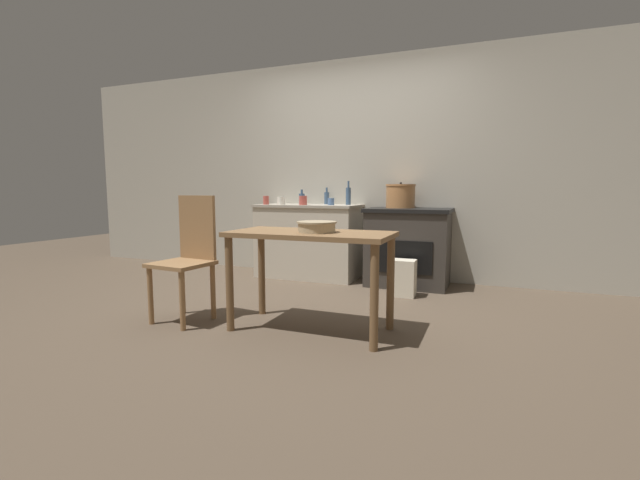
{
  "coord_description": "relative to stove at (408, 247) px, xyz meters",
  "views": [
    {
      "loc": [
        1.49,
        -3.35,
        1.02
      ],
      "look_at": [
        0.0,
        0.37,
        0.56
      ],
      "focal_mm": 24.0,
      "sensor_mm": 36.0,
      "label": 1
    }
  ],
  "objects": [
    {
      "name": "ground_plane",
      "position": [
        -0.67,
        -1.25,
        -0.42
      ],
      "size": [
        14.0,
        14.0,
        0.0
      ],
      "primitive_type": "plane",
      "color": "brown"
    },
    {
      "name": "wall_back",
      "position": [
        -0.67,
        0.33,
        0.86
      ],
      "size": [
        8.0,
        0.07,
        2.55
      ],
      "color": "#B2AD9E",
      "rests_on": "ground_plane"
    },
    {
      "name": "counter_cabinet",
      "position": [
        -1.18,
        0.02,
        0.01
      ],
      "size": [
        1.21,
        0.59,
        0.86
      ],
      "color": "beige",
      "rests_on": "ground_plane"
    },
    {
      "name": "stove",
      "position": [
        0.0,
        0.0,
        0.0
      ],
      "size": [
        0.89,
        0.63,
        0.84
      ],
      "color": "#38332D",
      "rests_on": "ground_plane"
    },
    {
      "name": "work_table",
      "position": [
        -0.39,
        -1.78,
        0.19
      ],
      "size": [
        1.18,
        0.56,
        0.73
      ],
      "color": "olive",
      "rests_on": "ground_plane"
    },
    {
      "name": "chair",
      "position": [
        -1.39,
        -1.89,
        0.1
      ],
      "size": [
        0.44,
        0.44,
        0.99
      ],
      "rotation": [
        0.0,
        0.0,
        -0.1
      ],
      "color": "#997047",
      "rests_on": "ground_plane"
    },
    {
      "name": "flour_sack",
      "position": [
        0.04,
        -0.51,
        -0.24
      ],
      "size": [
        0.26,
        0.18,
        0.36
      ],
      "primitive_type": "cube",
      "color": "beige",
      "rests_on": "ground_plane"
    },
    {
      "name": "stock_pot",
      "position": [
        -0.11,
        0.08,
        0.55
      ],
      "size": [
        0.32,
        0.32,
        0.28
      ],
      "color": "#B77A47",
      "rests_on": "stove"
    },
    {
      "name": "mixing_bowl_large",
      "position": [
        -0.33,
        -1.8,
        0.35
      ],
      "size": [
        0.29,
        0.29,
        0.08
      ],
      "color": "tan",
      "rests_on": "work_table"
    },
    {
      "name": "bottle_far_left",
      "position": [
        -1.33,
        0.15,
        0.51
      ],
      "size": [
        0.07,
        0.07,
        0.18
      ],
      "color": "#3D5675",
      "rests_on": "counter_cabinet"
    },
    {
      "name": "bottle_left",
      "position": [
        -1.03,
        0.23,
        0.52
      ],
      "size": [
        0.06,
        0.06,
        0.2
      ],
      "color": "#3D5675",
      "rests_on": "counter_cabinet"
    },
    {
      "name": "bottle_mid_left",
      "position": [
        -0.72,
        0.1,
        0.55
      ],
      "size": [
        0.06,
        0.06,
        0.27
      ],
      "color": "#3D5675",
      "rests_on": "counter_cabinet"
    },
    {
      "name": "cup_center_left",
      "position": [
        -1.65,
        -0.15,
        0.49
      ],
      "size": [
        0.07,
        0.07,
        0.1
      ],
      "primitive_type": "cylinder",
      "color": "#B74C42",
      "rests_on": "counter_cabinet"
    },
    {
      "name": "cup_center",
      "position": [
        -1.18,
        -0.14,
        0.49
      ],
      "size": [
        0.09,
        0.09,
        0.1
      ],
      "primitive_type": "cylinder",
      "color": "#B74C42",
      "rests_on": "counter_cabinet"
    },
    {
      "name": "cup_center_right",
      "position": [
        -1.49,
        -0.07,
        0.49
      ],
      "size": [
        0.09,
        0.09,
        0.09
      ],
      "primitive_type": "cylinder",
      "color": "silver",
      "rests_on": "counter_cabinet"
    },
    {
      "name": "cup_mid_right",
      "position": [
        -0.87,
        -0.06,
        0.48
      ],
      "size": [
        0.07,
        0.07,
        0.08
      ],
      "primitive_type": "cylinder",
      "color": "#4C6B99",
      "rests_on": "counter_cabinet"
    }
  ]
}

